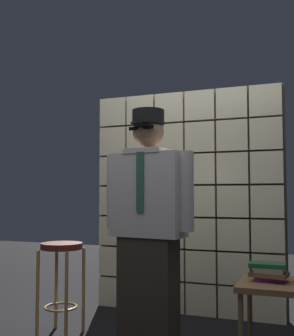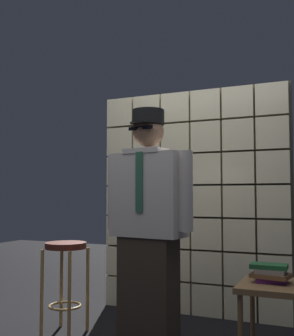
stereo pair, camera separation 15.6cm
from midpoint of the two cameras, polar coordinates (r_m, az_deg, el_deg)
glass_block_wall at (r=4.10m, az=4.19°, el=-4.51°), size 1.87×0.10×2.18m
standing_person at (r=2.98m, az=-1.34°, el=-7.96°), size 0.70×0.33×1.74m
bar_stool at (r=3.60m, az=-12.82°, el=-12.85°), size 0.34×0.34×0.74m
side_table at (r=3.11m, az=15.94°, el=-16.00°), size 0.52×0.52×0.53m
book_stack at (r=3.11m, az=14.82°, el=-13.51°), size 0.27×0.21×0.13m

